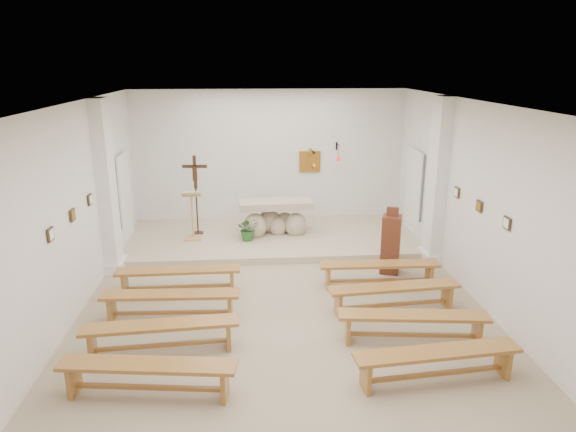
{
  "coord_description": "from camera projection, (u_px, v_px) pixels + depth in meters",
  "views": [
    {
      "loc": [
        -0.56,
        -8.17,
        4.14
      ],
      "look_at": [
        0.21,
        1.6,
        1.19
      ],
      "focal_mm": 32.0,
      "sensor_mm": 36.0,
      "label": 1
    }
  ],
  "objects": [
    {
      "name": "bench_right_front",
      "position": [
        379.0,
        269.0,
        9.78
      ],
      "size": [
        2.28,
        0.42,
        0.48
      ],
      "rotation": [
        0.0,
        0.0,
        -0.03
      ],
      "color": "#AC7632",
      "rests_on": "ground"
    },
    {
      "name": "station_frame_left_mid",
      "position": [
        73.0,
        215.0,
        8.47
      ],
      "size": [
        0.03,
        0.2,
        0.2
      ],
      "primitive_type": "cube",
      "color": "#3C2D1A",
      "rests_on": "wall_left"
    },
    {
      "name": "radiator_left",
      "position": [
        119.0,
        246.0,
        11.27
      ],
      "size": [
        0.1,
        0.85,
        0.52
      ],
      "primitive_type": "cube",
      "color": "silver",
      "rests_on": "ground"
    },
    {
      "name": "pilaster_left",
      "position": [
        107.0,
        188.0,
        10.18
      ],
      "size": [
        0.26,
        0.55,
        3.5
      ],
      "primitive_type": "cube",
      "color": "white",
      "rests_on": "ground"
    },
    {
      "name": "station_frame_left_rear",
      "position": [
        90.0,
        199.0,
        9.42
      ],
      "size": [
        0.03,
        0.2,
        0.2
      ],
      "primitive_type": "cube",
      "color": "#3C2D1A",
      "rests_on": "wall_left"
    },
    {
      "name": "pilaster_right",
      "position": [
        437.0,
        182.0,
        10.69
      ],
      "size": [
        0.26,
        0.55,
        3.5
      ],
      "primitive_type": "cube",
      "color": "white",
      "rests_on": "ground"
    },
    {
      "name": "station_frame_right_rear",
      "position": [
        457.0,
        192.0,
        9.95
      ],
      "size": [
        0.03,
        0.2,
        0.2
      ],
      "primitive_type": "cube",
      "color": "#3C2D1A",
      "rests_on": "wall_right"
    },
    {
      "name": "potted_plant",
      "position": [
        248.0,
        229.0,
        11.92
      ],
      "size": [
        0.55,
        0.49,
        0.56
      ],
      "primitive_type": "imported",
      "rotation": [
        0.0,
        0.0,
        0.1
      ],
      "color": "#285E25",
      "rests_on": "sanctuary_platform"
    },
    {
      "name": "bench_left_front",
      "position": [
        178.0,
        275.0,
        9.49
      ],
      "size": [
        2.28,
        0.38,
        0.48
      ],
      "rotation": [
        0.0,
        0.0,
        0.01
      ],
      "color": "#AC7632",
      "rests_on": "ground"
    },
    {
      "name": "donation_pedestal",
      "position": [
        391.0,
        244.0,
        10.37
      ],
      "size": [
        0.48,
        0.48,
        1.39
      ],
      "rotation": [
        0.0,
        0.0,
        -0.34
      ],
      "color": "#5A3119",
      "rests_on": "ground"
    },
    {
      "name": "sanctuary_lamp",
      "position": [
        338.0,
        157.0,
        13.14
      ],
      "size": [
        0.11,
        0.36,
        0.44
      ],
      "color": "black",
      "rests_on": "wall_back"
    },
    {
      "name": "bench_right_fourth",
      "position": [
        437.0,
        358.0,
        6.82
      ],
      "size": [
        2.3,
        0.58,
        0.48
      ],
      "rotation": [
        0.0,
        0.0,
        0.1
      ],
      "color": "#AC7632",
      "rests_on": "ground"
    },
    {
      "name": "altar",
      "position": [
        275.0,
        220.0,
        12.37
      ],
      "size": [
        1.77,
        0.82,
        0.9
      ],
      "rotation": [
        0.0,
        0.0,
        0.05
      ],
      "color": "#C1AE94",
      "rests_on": "sanctuary_platform"
    },
    {
      "name": "bench_right_third",
      "position": [
        413.0,
        321.0,
        7.81
      ],
      "size": [
        2.3,
        0.62,
        0.48
      ],
      "rotation": [
        0.0,
        0.0,
        -0.11
      ],
      "color": "#AC7632",
      "rests_on": "ground"
    },
    {
      "name": "radiator_right",
      "position": [
        423.0,
        238.0,
        11.79
      ],
      "size": [
        0.1,
        0.85,
        0.52
      ],
      "primitive_type": "cube",
      "color": "silver",
      "rests_on": "ground"
    },
    {
      "name": "bench_left_third",
      "position": [
        161.0,
        331.0,
        7.52
      ],
      "size": [
        2.29,
        0.52,
        0.48
      ],
      "rotation": [
        0.0,
        0.0,
        0.07
      ],
      "color": "#AC7632",
      "rests_on": "ground"
    },
    {
      "name": "ceiling",
      "position": [
        282.0,
        105.0,
        8.03
      ],
      "size": [
        7.0,
        10.0,
        0.02
      ],
      "primitive_type": "cube",
      "color": "silver",
      "rests_on": "wall_back"
    },
    {
      "name": "bench_right_second",
      "position": [
        394.0,
        292.0,
        8.79
      ],
      "size": [
        2.3,
        0.55,
        0.48
      ],
      "rotation": [
        0.0,
        0.0,
        0.08
      ],
      "color": "#AC7632",
      "rests_on": "ground"
    },
    {
      "name": "wall_left",
      "position": [
        67.0,
        217.0,
        8.27
      ],
      "size": [
        0.02,
        10.0,
        3.5
      ],
      "primitive_type": "cube",
      "color": "silver",
      "rests_on": "ground"
    },
    {
      "name": "gold_wall_relief",
      "position": [
        310.0,
        162.0,
        13.37
      ],
      "size": [
        0.55,
        0.04,
        0.55
      ],
      "primitive_type": "cube",
      "color": "#BF812C",
      "rests_on": "wall_back"
    },
    {
      "name": "station_frame_right_mid",
      "position": [
        479.0,
        206.0,
        8.99
      ],
      "size": [
        0.03,
        0.2,
        0.2
      ],
      "primitive_type": "cube",
      "color": "#3C2D1A",
      "rests_on": "wall_right"
    },
    {
      "name": "lectern",
      "position": [
        192.0,
        215.0,
        11.89
      ],
      "size": [
        0.45,
        0.39,
        1.19
      ],
      "rotation": [
        0.0,
        0.0,
        0.06
      ],
      "color": "tan",
      "rests_on": "sanctuary_platform"
    },
    {
      "name": "wall_back",
      "position": [
        269.0,
        158.0,
        13.29
      ],
      "size": [
        7.0,
        0.02,
        3.5
      ],
      "primitive_type": "cube",
      "color": "silver",
      "rests_on": "ground"
    },
    {
      "name": "wall_right",
      "position": [
        486.0,
        207.0,
        8.79
      ],
      "size": [
        0.02,
        10.0,
        3.5
      ],
      "primitive_type": "cube",
      "color": "silver",
      "rests_on": "ground"
    },
    {
      "name": "ground",
      "position": [
        283.0,
        307.0,
        9.03
      ],
      "size": [
        7.0,
        10.0,
        0.0
      ],
      "primitive_type": "cube",
      "color": "tan",
      "rests_on": "ground"
    },
    {
      "name": "station_frame_left_front",
      "position": [
        51.0,
        234.0,
        7.51
      ],
      "size": [
        0.03,
        0.2,
        0.2
      ],
      "primitive_type": "cube",
      "color": "#3C2D1A",
      "rests_on": "wall_left"
    },
    {
      "name": "bench_left_fourth",
      "position": [
        148.0,
        371.0,
        6.54
      ],
      "size": [
        2.3,
        0.65,
        0.48
      ],
      "rotation": [
        0.0,
        0.0,
        -0.13
      ],
      "color": "#AC7632",
      "rests_on": "ground"
    },
    {
      "name": "bench_left_second",
      "position": [
        171.0,
        300.0,
        8.51
      ],
      "size": [
        2.29,
        0.46,
        0.48
      ],
      "rotation": [
        0.0,
        0.0,
        -0.04
      ],
      "color": "#AC7632",
      "rests_on": "ground"
    },
    {
      "name": "station_frame_right_front",
      "position": [
        507.0,
        223.0,
        8.04
      ],
      "size": [
        0.03,
        0.2,
        0.2
      ],
      "primitive_type": "cube",
      "color": "#3C2D1A",
      "rests_on": "wall_right"
    },
    {
      "name": "sanctuary_platform",
      "position": [
        273.0,
        238.0,
        12.35
      ],
      "size": [
        6.98,
        3.0,
        0.15
      ],
      "primitive_type": "cube",
      "color": "tan",
      "rests_on": "ground"
    },
    {
      "name": "crucifix_stand",
      "position": [
        196.0,
        189.0,
        12.12
      ],
      "size": [
        0.58,
        0.25,
        1.91
      ],
      "rotation": [
        0.0,
        0.0,
        -0.06
      ],
      "color": "#341F10",
      "rests_on": "sanctuary_platform"
    }
  ]
}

